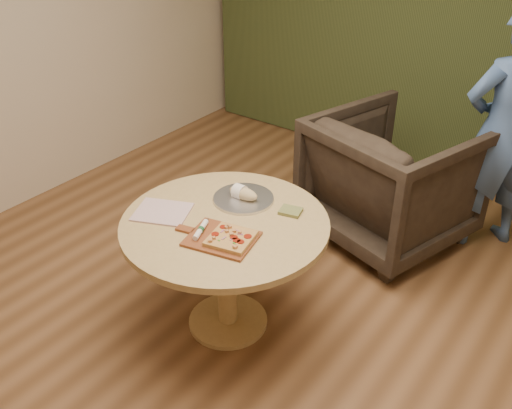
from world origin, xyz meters
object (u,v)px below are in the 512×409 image
object	(u,v)px
armchair	(393,174)
serving_tray	(243,199)
person_standing	(504,132)
bread_roll	(242,193)
cutlery_roll	(201,230)
flatbread_pizza	(231,238)
pedestal_table	(226,242)
pizza_paddle	(220,238)

from	to	relation	value
armchair	serving_tray	bearing A→B (deg)	88.13
person_standing	bread_roll	bearing A→B (deg)	14.03
cutlery_roll	bread_roll	distance (m)	0.42
flatbread_pizza	cutlery_roll	xyz separation A→B (m)	(-0.18, -0.04, 0.00)
bread_roll	pedestal_table	bearing A→B (deg)	-74.60
bread_roll	armchair	xyz separation A→B (m)	(0.42, 1.23, -0.27)
cutlery_roll	person_standing	xyz separation A→B (m)	(0.96, 2.03, 0.09)
cutlery_roll	pizza_paddle	bearing A→B (deg)	-9.72
cutlery_roll	serving_tray	world-z (taller)	cutlery_roll
flatbread_pizza	cutlery_roll	world-z (taller)	flatbread_pizza
serving_tray	cutlery_roll	bearing A→B (deg)	-84.75
pizza_paddle	serving_tray	size ratio (longest dim) A/B	1.32
pedestal_table	flatbread_pizza	distance (m)	0.27
cutlery_roll	bread_roll	size ratio (longest dim) A/B	1.00
cutlery_roll	serving_tray	size ratio (longest dim) A/B	0.54
pedestal_table	pizza_paddle	distance (m)	0.23
bread_roll	armchair	world-z (taller)	armchair
flatbread_pizza	bread_roll	size ratio (longest dim) A/B	1.36
flatbread_pizza	cutlery_roll	size ratio (longest dim) A/B	1.36
pedestal_table	pizza_paddle	world-z (taller)	pizza_paddle
flatbread_pizza	armchair	xyz separation A→B (m)	(0.19, 1.61, -0.26)
pedestal_table	cutlery_roll	bearing A→B (deg)	-96.47
pedestal_table	flatbread_pizza	xyz separation A→B (m)	(0.16, -0.14, 0.17)
person_standing	flatbread_pizza	bearing A→B (deg)	24.61
pedestal_table	flatbread_pizza	bearing A→B (deg)	-41.81
pizza_paddle	serving_tray	distance (m)	0.43
pedestal_table	cutlery_roll	world-z (taller)	cutlery_roll
bread_roll	armchair	bearing A→B (deg)	71.29
pedestal_table	serving_tray	world-z (taller)	serving_tray
cutlery_roll	serving_tray	bearing A→B (deg)	74.00
pedestal_table	armchair	size ratio (longest dim) A/B	1.12
serving_tray	bread_roll	distance (m)	0.04
bread_roll	person_standing	xyz separation A→B (m)	(1.01, 1.61, 0.08)
serving_tray	person_standing	size ratio (longest dim) A/B	0.20
flatbread_pizza	cutlery_roll	bearing A→B (deg)	-168.14
cutlery_roll	person_standing	size ratio (longest dim) A/B	0.11
pedestal_table	bread_roll	bearing A→B (deg)	105.40
armchair	bread_roll	bearing A→B (deg)	87.76
serving_tray	pizza_paddle	bearing A→B (deg)	-69.27
pizza_paddle	pedestal_table	bearing A→B (deg)	108.37
serving_tray	armchair	size ratio (longest dim) A/B	0.34
serving_tray	armchair	bearing A→B (deg)	71.66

